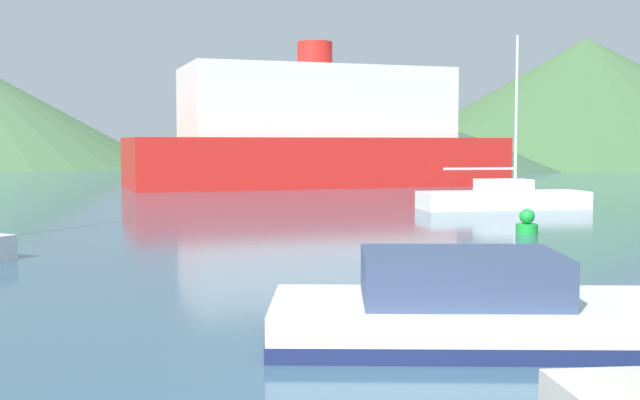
% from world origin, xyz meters
% --- Properties ---
extents(motorboat_near, '(6.99, 2.91, 2.09)m').
position_xyz_m(motorboat_near, '(2.74, 4.38, 0.35)').
color(motorboat_near, silver).
rests_on(motorboat_near, ground_plane).
extents(sailboat_inner, '(6.81, 2.57, 6.81)m').
position_xyz_m(sailboat_inner, '(8.95, 25.27, 0.45)').
color(sailboat_inner, white).
rests_on(sailboat_inner, ground_plane).
extents(ferry_distant, '(23.90, 13.54, 8.74)m').
position_xyz_m(ferry_distant, '(3.11, 43.60, 3.14)').
color(ferry_distant, red).
rests_on(ferry_distant, ground_plane).
extents(buoy_marker, '(0.63, 0.63, 0.72)m').
position_xyz_m(buoy_marker, '(6.80, 16.68, 0.30)').
color(buoy_marker, green).
rests_on(buoy_marker, ground_plane).
extents(hill_east, '(47.93, 47.93, 7.71)m').
position_xyz_m(hill_east, '(9.12, 78.92, 3.86)').
color(hill_east, '#38563D').
rests_on(hill_east, ground_plane).
extents(hill_far_east, '(52.06, 52.06, 14.86)m').
position_xyz_m(hill_far_east, '(38.88, 85.81, 7.43)').
color(hill_far_east, '#3D6038').
rests_on(hill_far_east, ground_plane).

